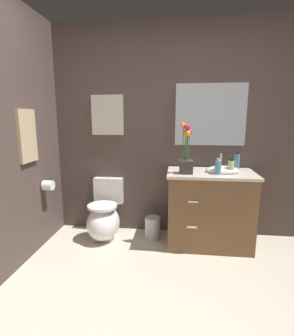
{
  "coord_description": "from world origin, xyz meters",
  "views": [
    {
      "loc": [
        0.11,
        -1.32,
        1.43
      ],
      "look_at": [
        -0.21,
        1.45,
        0.88
      ],
      "focal_mm": 27.85,
      "sensor_mm": 36.0,
      "label": 1
    }
  ],
  "objects_px": {
    "toilet": "(104,218)",
    "hanging_towel": "(27,136)",
    "soap_bottle": "(218,167)",
    "wall_mirror": "(210,115)",
    "lotion_bottle": "(231,167)",
    "vanity_cabinet": "(210,208)",
    "wall_poster": "(107,115)",
    "trash_bin": "(153,228)",
    "hand_wash_bottle": "(237,162)",
    "toilet_paper_roll": "(48,185)",
    "flower_vase": "(186,156)"
  },
  "relations": [
    {
      "from": "toilet",
      "to": "hanging_towel",
      "type": "distance_m",
      "value": 1.25
    },
    {
      "from": "hanging_towel",
      "to": "soap_bottle",
      "type": "bearing_deg",
      "value": 8.81
    },
    {
      "from": "wall_mirror",
      "to": "lotion_bottle",
      "type": "bearing_deg",
      "value": -62.3
    },
    {
      "from": "vanity_cabinet",
      "to": "lotion_bottle",
      "type": "xyz_separation_m",
      "value": [
        0.19,
        -0.07,
        0.48
      ]
    },
    {
      "from": "wall_poster",
      "to": "wall_mirror",
      "type": "relative_size",
      "value": 0.59
    },
    {
      "from": "toilet",
      "to": "wall_poster",
      "type": "distance_m",
      "value": 1.23
    },
    {
      "from": "wall_poster",
      "to": "trash_bin",
      "type": "bearing_deg",
      "value": -22.9
    },
    {
      "from": "wall_poster",
      "to": "hanging_towel",
      "type": "relative_size",
      "value": 0.91
    },
    {
      "from": "vanity_cabinet",
      "to": "wall_poster",
      "type": "relative_size",
      "value": 2.15
    },
    {
      "from": "hand_wash_bottle",
      "to": "wall_poster",
      "type": "xyz_separation_m",
      "value": [
        -1.49,
        0.23,
        0.51
      ]
    },
    {
      "from": "toilet",
      "to": "wall_mirror",
      "type": "relative_size",
      "value": 0.86
    },
    {
      "from": "soap_bottle",
      "to": "wall_mirror",
      "type": "relative_size",
      "value": 0.21
    },
    {
      "from": "vanity_cabinet",
      "to": "wall_poster",
      "type": "bearing_deg",
      "value": 166.43
    },
    {
      "from": "vanity_cabinet",
      "to": "trash_bin",
      "type": "relative_size",
      "value": 3.75
    },
    {
      "from": "toilet",
      "to": "lotion_bottle",
      "type": "relative_size",
      "value": 4.27
    },
    {
      "from": "lotion_bottle",
      "to": "wall_poster",
      "type": "xyz_separation_m",
      "value": [
        -1.41,
        0.36,
        0.53
      ]
    },
    {
      "from": "hand_wash_bottle",
      "to": "trash_bin",
      "type": "distance_m",
      "value": 1.22
    },
    {
      "from": "hanging_towel",
      "to": "toilet_paper_roll",
      "type": "height_order",
      "value": "hanging_towel"
    },
    {
      "from": "wall_mirror",
      "to": "toilet_paper_roll",
      "type": "height_order",
      "value": "wall_mirror"
    },
    {
      "from": "wall_poster",
      "to": "wall_mirror",
      "type": "distance_m",
      "value": 1.22
    },
    {
      "from": "toilet",
      "to": "soap_bottle",
      "type": "height_order",
      "value": "soap_bottle"
    },
    {
      "from": "vanity_cabinet",
      "to": "hanging_towel",
      "type": "height_order",
      "value": "hanging_towel"
    },
    {
      "from": "hand_wash_bottle",
      "to": "wall_poster",
      "type": "distance_m",
      "value": 1.59
    },
    {
      "from": "flower_vase",
      "to": "wall_poster",
      "type": "height_order",
      "value": "wall_poster"
    },
    {
      "from": "hand_wash_bottle",
      "to": "toilet",
      "type": "bearing_deg",
      "value": -178.58
    },
    {
      "from": "toilet",
      "to": "flower_vase",
      "type": "xyz_separation_m",
      "value": [
        0.94,
        -0.13,
        0.78
      ]
    },
    {
      "from": "wall_mirror",
      "to": "hanging_towel",
      "type": "relative_size",
      "value": 1.54
    },
    {
      "from": "toilet",
      "to": "vanity_cabinet",
      "type": "distance_m",
      "value": 1.23
    },
    {
      "from": "toilet",
      "to": "hanging_towel",
      "type": "relative_size",
      "value": 1.33
    },
    {
      "from": "toilet",
      "to": "wall_poster",
      "type": "height_order",
      "value": "wall_poster"
    },
    {
      "from": "hanging_towel",
      "to": "toilet_paper_roll",
      "type": "xyz_separation_m",
      "value": [
        0.06,
        0.23,
        -0.56
      ]
    },
    {
      "from": "lotion_bottle",
      "to": "hanging_towel",
      "type": "relative_size",
      "value": 0.31
    },
    {
      "from": "hanging_towel",
      "to": "vanity_cabinet",
      "type": "bearing_deg",
      "value": 12.19
    },
    {
      "from": "vanity_cabinet",
      "to": "wall_mirror",
      "type": "height_order",
      "value": "wall_mirror"
    },
    {
      "from": "vanity_cabinet",
      "to": "soap_bottle",
      "type": "distance_m",
      "value": 0.5
    },
    {
      "from": "wall_mirror",
      "to": "hanging_towel",
      "type": "distance_m",
      "value": 1.98
    },
    {
      "from": "trash_bin",
      "to": "hanging_towel",
      "type": "height_order",
      "value": "hanging_towel"
    },
    {
      "from": "toilet",
      "to": "lotion_bottle",
      "type": "bearing_deg",
      "value": -3.94
    },
    {
      "from": "flower_vase",
      "to": "wall_poster",
      "type": "relative_size",
      "value": 1.11
    },
    {
      "from": "trash_bin",
      "to": "soap_bottle",
      "type": "bearing_deg",
      "value": -12.62
    },
    {
      "from": "flower_vase",
      "to": "lotion_bottle",
      "type": "height_order",
      "value": "flower_vase"
    },
    {
      "from": "trash_bin",
      "to": "hanging_towel",
      "type": "bearing_deg",
      "value": -159.51
    },
    {
      "from": "soap_bottle",
      "to": "trash_bin",
      "type": "bearing_deg",
      "value": 167.38
    },
    {
      "from": "flower_vase",
      "to": "wall_mirror",
      "type": "bearing_deg",
      "value": 55.02
    },
    {
      "from": "flower_vase",
      "to": "hand_wash_bottle",
      "type": "xyz_separation_m",
      "value": [
        0.55,
        0.16,
        -0.08
      ]
    },
    {
      "from": "hanging_towel",
      "to": "toilet_paper_roll",
      "type": "distance_m",
      "value": 0.61
    },
    {
      "from": "toilet_paper_roll",
      "to": "lotion_bottle",
      "type": "bearing_deg",
      "value": 2.88
    },
    {
      "from": "vanity_cabinet",
      "to": "wall_mirror",
      "type": "distance_m",
      "value": 1.06
    },
    {
      "from": "lotion_bottle",
      "to": "hanging_towel",
      "type": "xyz_separation_m",
      "value": [
        -2.03,
        -0.33,
        0.33
      ]
    },
    {
      "from": "flower_vase",
      "to": "trash_bin",
      "type": "distance_m",
      "value": 0.97
    }
  ]
}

